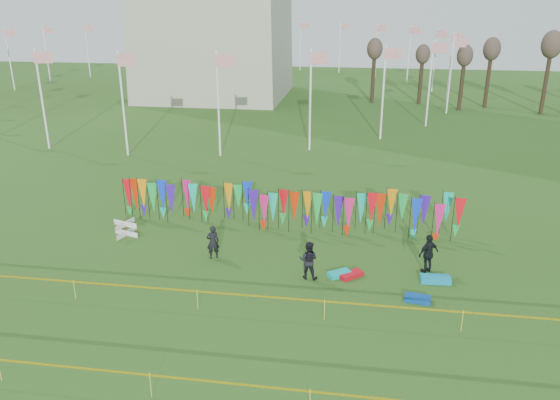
# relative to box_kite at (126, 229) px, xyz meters

# --- Properties ---
(ground) EXTENTS (160.00, 160.00, 0.00)m
(ground) POSITION_rel_box_kite_xyz_m (7.75, -5.23, -0.41)
(ground) COLOR #294A15
(ground) RESTS_ON ground
(flagpole_ring) EXTENTS (57.40, 56.16, 8.00)m
(flagpole_ring) POSITION_rel_box_kite_xyz_m (-6.25, 42.77, 3.59)
(flagpole_ring) COLOR white
(flagpole_ring) RESTS_ON ground
(banner_row) EXTENTS (18.64, 0.64, 2.21)m
(banner_row) POSITION_rel_box_kite_xyz_m (8.03, 2.49, 0.91)
(banner_row) COLOR black
(banner_row) RESTS_ON ground
(caution_tape_near) EXTENTS (26.00, 0.02, 0.90)m
(caution_tape_near) POSITION_rel_box_kite_xyz_m (7.52, -6.36, 0.36)
(caution_tape_near) COLOR #FFDE05
(caution_tape_near) RESTS_ON ground
(caution_tape_far) EXTENTS (26.00, 0.02, 0.90)m
(caution_tape_far) POSITION_rel_box_kite_xyz_m (7.52, -11.49, 0.36)
(caution_tape_far) COLOR #FFDE05
(caution_tape_far) RESTS_ON ground
(box_kite) EXTENTS (0.75, 0.75, 0.83)m
(box_kite) POSITION_rel_box_kite_xyz_m (0.00, 0.00, 0.00)
(box_kite) COLOR red
(box_kite) RESTS_ON ground
(person_left) EXTENTS (0.73, 0.65, 1.65)m
(person_left) POSITION_rel_box_kite_xyz_m (5.18, -1.79, 0.41)
(person_left) COLOR black
(person_left) RESTS_ON ground
(person_mid) EXTENTS (0.90, 0.62, 1.75)m
(person_mid) POSITION_rel_box_kite_xyz_m (9.85, -3.10, 0.46)
(person_mid) COLOR black
(person_mid) RESTS_ON ground
(person_right) EXTENTS (1.23, 1.12, 1.83)m
(person_right) POSITION_rel_box_kite_xyz_m (15.12, -1.73, 0.50)
(person_right) COLOR black
(person_right) RESTS_ON ground
(kite_bag_turquoise) EXTENTS (1.13, 1.00, 0.20)m
(kite_bag_turquoise) POSITION_rel_box_kite_xyz_m (11.22, -2.71, -0.31)
(kite_bag_turquoise) COLOR #0CBDB7
(kite_bag_turquoise) RESTS_ON ground
(kite_bag_blue) EXTENTS (1.11, 0.70, 0.22)m
(kite_bag_blue) POSITION_rel_box_kite_xyz_m (14.49, -4.39, -0.31)
(kite_bag_blue) COLOR #0A42A4
(kite_bag_blue) RESTS_ON ground
(kite_bag_red) EXTENTS (1.17, 1.11, 0.20)m
(kite_bag_red) POSITION_rel_box_kite_xyz_m (11.73, -2.72, -0.31)
(kite_bag_red) COLOR red
(kite_bag_red) RESTS_ON ground
(kite_bag_teal) EXTENTS (1.31, 0.68, 0.24)m
(kite_bag_teal) POSITION_rel_box_kite_xyz_m (15.40, -2.62, -0.29)
(kite_bag_teal) COLOR #0E9AC6
(kite_bag_teal) RESTS_ON ground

